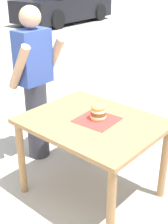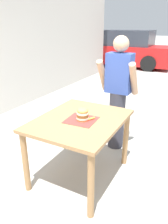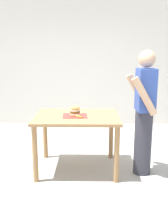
{
  "view_description": "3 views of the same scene",
  "coord_description": "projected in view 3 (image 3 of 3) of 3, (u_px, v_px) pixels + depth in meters",
  "views": [
    {
      "loc": [
        -1.9,
        -1.55,
        2.02
      ],
      "look_at": [
        0.0,
        0.1,
        0.85
      ],
      "focal_mm": 50.0,
      "sensor_mm": 36.0,
      "label": 1
    },
    {
      "loc": [
        1.15,
        -2.03,
        1.82
      ],
      "look_at": [
        0.0,
        0.1,
        0.85
      ],
      "focal_mm": 35.0,
      "sensor_mm": 36.0,
      "label": 2
    },
    {
      "loc": [
        3.58,
        0.15,
        1.64
      ],
      "look_at": [
        0.0,
        0.1,
        0.85
      ],
      "focal_mm": 42.0,
      "sensor_mm": 36.0,
      "label": 3
    }
  ],
  "objects": [
    {
      "name": "sandwich",
      "position": [
        75.0,
        111.0,
        3.61
      ],
      "size": [
        0.14,
        0.14,
        0.19
      ],
      "color": "gold",
      "rests_on": "serving_paper"
    },
    {
      "name": "serving_paper",
      "position": [
        75.0,
        116.0,
        3.65
      ],
      "size": [
        0.36,
        0.36,
        0.0
      ],
      "primitive_type": "cube",
      "rotation": [
        0.0,
        0.0,
        0.07
      ],
      "color": "red",
      "rests_on": "patio_table"
    },
    {
      "name": "ground_plane",
      "position": [
        77.0,
        168.0,
        3.85
      ],
      "size": [
        80.0,
        80.0,
        0.0
      ],
      "primitive_type": "plane",
      "color": "#ADAAA3"
    },
    {
      "name": "patio_table",
      "position": [
        77.0,
        124.0,
        3.7
      ],
      "size": [
        0.95,
        1.17,
        0.8
      ],
      "color": "#9E7247",
      "rests_on": "ground"
    },
    {
      "name": "diner_across_table",
      "position": [
        144.0,
        112.0,
        3.52
      ],
      "size": [
        0.55,
        0.35,
        1.69
      ],
      "color": "#33333D",
      "rests_on": "ground"
    },
    {
      "name": "pickle_spear",
      "position": [
        79.0,
        117.0,
        3.55
      ],
      "size": [
        0.06,
        0.1,
        0.02
      ],
      "primitive_type": "cylinder",
      "rotation": [
        0.0,
        1.57,
        1.12
      ],
      "color": "#8EA83D",
      "rests_on": "serving_paper"
    }
  ]
}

